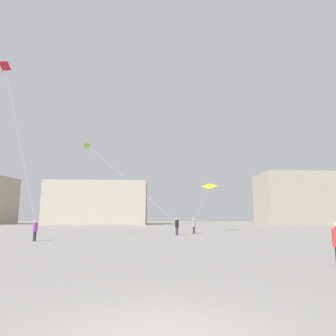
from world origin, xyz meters
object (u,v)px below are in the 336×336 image
person_in_black (178,226)px  building_right_hall (296,199)px  kite_lime_diamond (90,148)px  kite_amber_delta (210,187)px  person_in_purple (36,230)px  person_in_grey (195,225)px  building_centre_hall (100,204)px  kite_crimson_delta (7,72)px

person_in_black → building_right_hall: 61.61m
person_in_black → kite_lime_diamond: size_ratio=0.16×
person_in_black → kite_amber_delta: 12.71m
person_in_black → building_right_hall: size_ratio=0.09×
person_in_purple → person_in_grey: person_in_grey is taller
person_in_black → building_centre_hall: building_centre_hall is taller
person_in_black → person_in_grey: (2.00, 2.83, -0.05)m
kite_crimson_delta → person_in_purple: bearing=0.1°
person_in_black → person_in_purple: person_in_black is taller
person_in_black → kite_crimson_delta: (-14.65, -7.96, 12.95)m
kite_lime_diamond → kite_amber_delta: bearing=21.2°
person_in_grey → kite_crimson_delta: (-16.65, -10.79, 13.00)m
person_in_purple → kite_crimson_delta: size_ratio=0.12×
kite_crimson_delta → building_right_hall: (48.63, 59.00, -7.01)m
building_centre_hall → building_right_hall: 54.02m
person_in_black → person_in_grey: person_in_black is taller
person_in_grey → kite_amber_delta: (2.91, 7.70, 5.20)m
person_in_purple → kite_amber_delta: bearing=-70.7°
kite_amber_delta → building_centre_hall: bearing=121.3°
person_in_grey → building_right_hall: size_ratio=0.09×
kite_crimson_delta → kite_amber_delta: bearing=43.4°
kite_amber_delta → building_centre_hall: size_ratio=0.32×
person_in_purple → kite_lime_diamond: size_ratio=0.14×
building_centre_hall → building_right_hall: (54.00, -0.54, 1.26)m
person_in_grey → kite_amber_delta: 9.74m
kite_crimson_delta → person_in_grey: bearing=33.0°
kite_lime_diamond → building_right_hall: (44.64, 46.54, -3.41)m
building_centre_hall → building_right_hall: size_ratio=1.38×
person_in_grey → kite_lime_diamond: bearing=36.3°
person_in_purple → kite_crimson_delta: bearing=60.5°
person_in_purple → kite_crimson_delta: 13.50m
kite_lime_diamond → building_right_hall: 64.58m
person_in_grey → building_right_hall: building_right_hall is taller
person_in_purple → person_in_grey: 17.04m
person_in_grey → kite_lime_diamond: (-12.66, 1.67, 9.40)m
person_in_purple → building_right_hall: 74.55m
kite_crimson_delta → building_right_hall: kite_crimson_delta is taller
kite_amber_delta → building_right_hall: 49.87m
person_in_black → kite_crimson_delta: size_ratio=0.13×
kite_crimson_delta → kite_amber_delta: kite_crimson_delta is taller
person_in_purple → building_centre_hall: 60.38m
kite_amber_delta → person_in_purple: bearing=-131.0°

